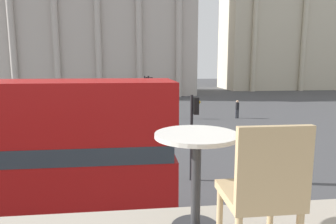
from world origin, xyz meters
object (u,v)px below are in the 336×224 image
(pedestrian_white, at_px, (137,107))
(car_silver, at_px, (51,109))
(traffic_light_near, at_px, (193,125))
(plaza_building_left, at_px, (102,20))
(traffic_light_mid, at_px, (150,97))
(pedestrian_black, at_px, (237,108))
(plaza_building_right, at_px, (311,30))
(cafe_chair_0, at_px, (263,192))
(traffic_light_far, at_px, (146,91))
(cafe_dining_table, at_px, (196,160))

(pedestrian_white, bearing_deg, car_silver, -69.61)
(traffic_light_near, bearing_deg, pedestrian_white, 98.19)
(plaza_building_left, xyz_separation_m, traffic_light_mid, (6.11, -31.75, -9.47))
(pedestrian_black, bearing_deg, plaza_building_right, -139.64)
(cafe_chair_0, relative_size, car_silver, 0.22)
(car_silver, distance_m, pedestrian_black, 17.38)
(traffic_light_far, xyz_separation_m, pedestrian_white, (-0.82, 0.07, -1.44))
(traffic_light_mid, bearing_deg, traffic_light_far, 90.20)
(plaza_building_left, xyz_separation_m, pedestrian_black, (14.31, -26.22, -11.17))
(pedestrian_black, bearing_deg, pedestrian_white, -17.49)
(traffic_light_mid, relative_size, traffic_light_far, 1.06)
(plaza_building_right, bearing_deg, traffic_light_mid, -132.20)
(cafe_chair_0, height_order, pedestrian_black, cafe_chair_0)
(traffic_light_far, xyz_separation_m, car_silver, (-8.89, 2.02, -1.80))
(traffic_light_mid, relative_size, car_silver, 0.97)
(cafe_dining_table, relative_size, car_silver, 0.17)
(cafe_dining_table, relative_size, plaza_building_right, 0.02)
(cafe_dining_table, distance_m, pedestrian_white, 25.13)
(traffic_light_mid, distance_m, pedestrian_white, 6.86)
(pedestrian_black, bearing_deg, plaza_building_left, -72.04)
(plaza_building_left, bearing_deg, car_silver, -96.90)
(pedestrian_white, bearing_deg, traffic_light_far, 119.17)
(traffic_light_near, distance_m, traffic_light_far, 15.15)
(cafe_dining_table, relative_size, traffic_light_mid, 0.18)
(cafe_dining_table, bearing_deg, plaza_building_right, 58.07)
(traffic_light_near, xyz_separation_m, pedestrian_black, (6.86, 14.08, -1.42))
(cafe_dining_table, xyz_separation_m, pedestrian_black, (8.81, 23.86, -3.18))
(pedestrian_black, distance_m, pedestrian_white, 9.10)
(pedestrian_black, height_order, pedestrian_white, pedestrian_white)
(plaza_building_left, height_order, traffic_light_mid, plaza_building_left)
(cafe_dining_table, distance_m, plaza_building_left, 51.01)
(plaza_building_left, bearing_deg, traffic_light_far, -76.43)
(traffic_light_mid, distance_m, car_silver, 12.52)
(plaza_building_right, relative_size, traffic_light_near, 9.93)
(cafe_dining_table, xyz_separation_m, traffic_light_mid, (0.61, 18.33, -1.48))
(traffic_light_far, bearing_deg, plaza_building_right, 42.40)
(traffic_light_far, height_order, pedestrian_black, traffic_light_far)
(cafe_chair_0, bearing_deg, traffic_light_far, 92.22)
(plaza_building_left, relative_size, plaza_building_right, 0.84)
(plaza_building_left, bearing_deg, pedestrian_black, -61.38)
(cafe_chair_0, xyz_separation_m, traffic_light_far, (0.32, 25.41, -1.61))
(traffic_light_near, relative_size, pedestrian_black, 2.19)
(plaza_building_left, distance_m, plaza_building_right, 41.20)
(cafe_chair_0, relative_size, pedestrian_black, 0.55)
(traffic_light_far, distance_m, pedestrian_white, 1.66)
(traffic_light_far, height_order, car_silver, traffic_light_far)
(cafe_dining_table, relative_size, traffic_light_far, 0.19)
(cafe_chair_0, bearing_deg, car_silver, 110.28)
(plaza_building_left, distance_m, traffic_light_far, 27.66)
(cafe_dining_table, bearing_deg, traffic_light_mid, 88.10)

